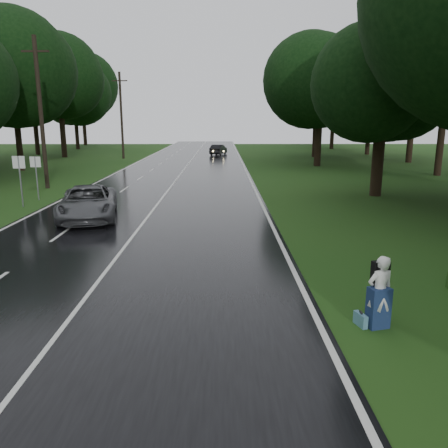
{
  "coord_description": "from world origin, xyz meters",
  "views": [
    {
      "loc": [
        3.58,
        -9.71,
        4.58
      ],
      "look_at": [
        3.65,
        5.18,
        1.1
      ],
      "focal_mm": 35.65,
      "sensor_mm": 36.0,
      "label": 1
    }
  ],
  "objects": [
    {
      "name": "ground",
      "position": [
        0.0,
        0.0,
        0.0
      ],
      "size": [
        160.0,
        160.0,
        0.0
      ],
      "primitive_type": "plane",
      "color": "#1F4213",
      "rests_on": "ground"
    },
    {
      "name": "road",
      "position": [
        0.0,
        20.0,
        0.02
      ],
      "size": [
        12.0,
        140.0,
        0.04
      ],
      "primitive_type": "cube",
      "color": "black",
      "rests_on": "ground"
    },
    {
      "name": "lane_center",
      "position": [
        0.0,
        20.0,
        0.04
      ],
      "size": [
        0.12,
        140.0,
        0.01
      ],
      "primitive_type": "cube",
      "color": "silver",
      "rests_on": "road"
    },
    {
      "name": "grey_car",
      "position": [
        -2.73,
        10.92,
        0.8
      ],
      "size": [
        3.61,
        5.9,
        1.53
      ],
      "primitive_type": "imported",
      "rotation": [
        0.0,
        0.0,
        0.21
      ],
      "color": "#4C4D51",
      "rests_on": "road"
    },
    {
      "name": "far_car",
      "position": [
        3.12,
        51.02,
        0.72
      ],
      "size": [
        2.42,
        4.36,
        1.36
      ],
      "primitive_type": "imported",
      "rotation": [
        0.0,
        0.0,
        2.89
      ],
      "color": "black",
      "rests_on": "road"
    },
    {
      "name": "hitchhiker",
      "position": [
        7.11,
        -0.4,
        0.78
      ],
      "size": [
        0.7,
        0.66,
        1.69
      ],
      "color": "silver",
      "rests_on": "ground"
    },
    {
      "name": "suitcase",
      "position": [
        6.74,
        -0.36,
        0.15
      ],
      "size": [
        0.23,
        0.44,
        0.3
      ],
      "primitive_type": "cube",
      "rotation": [
        0.0,
        0.0,
        0.28
      ],
      "color": "teal",
      "rests_on": "ground"
    },
    {
      "name": "utility_pole_mid",
      "position": [
        -8.5,
        20.87,
        0.0
      ],
      "size": [
        1.8,
        0.28,
        9.93
      ],
      "primitive_type": null,
      "color": "black",
      "rests_on": "ground"
    },
    {
      "name": "utility_pole_far",
      "position": [
        -8.5,
        45.32,
        0.0
      ],
      "size": [
        1.8,
        0.28,
        10.16
      ],
      "primitive_type": null,
      "color": "black",
      "rests_on": "ground"
    },
    {
      "name": "road_sign_a",
      "position": [
        -7.2,
        14.01,
        0.0
      ],
      "size": [
        0.66,
        0.1,
        2.74
      ],
      "primitive_type": null,
      "color": "white",
      "rests_on": "ground"
    },
    {
      "name": "road_sign_b",
      "position": [
        -7.2,
        16.12,
        0.0
      ],
      "size": [
        0.61,
        0.1,
        2.55
      ],
      "primitive_type": null,
      "color": "white",
      "rests_on": "ground"
    },
    {
      "name": "tree_left_e",
      "position": [
        -15.17,
        32.03,
        0.0
      ],
      "size": [
        9.87,
        9.87,
        15.41
      ],
      "primitive_type": null,
      "color": "black",
      "rests_on": "ground"
    },
    {
      "name": "tree_left_f",
      "position": [
        -16.41,
        47.33,
        0.0
      ],
      "size": [
        11.3,
        11.3,
        17.65
      ],
      "primitive_type": null,
      "color": "black",
      "rests_on": "ground"
    },
    {
      "name": "tree_right_d",
      "position": [
        13.15,
        17.65,
        0.0
      ],
      "size": [
        7.83,
        7.83,
        12.23
      ],
      "primitive_type": null,
      "color": "black",
      "rests_on": "ground"
    },
    {
      "name": "tree_right_e",
      "position": [
        13.38,
        36.16,
        0.0
      ],
      "size": [
        9.35,
        9.35,
        14.61
      ],
      "primitive_type": null,
      "color": "black",
      "rests_on": "ground"
    },
    {
      "name": "tree_right_f",
      "position": [
        15.45,
        47.67,
        0.0
      ],
      "size": [
        9.82,
        9.82,
        15.34
      ],
      "primitive_type": null,
      "color": "black",
      "rests_on": "ground"
    }
  ]
}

